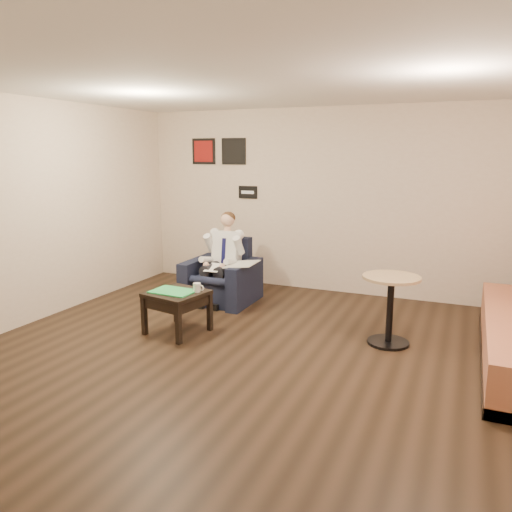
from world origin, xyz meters
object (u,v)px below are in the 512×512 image
at_px(coffee_mug, 197,288).
at_px(armchair, 221,271).
at_px(green_folder, 173,291).
at_px(side_table, 177,312).
at_px(cafe_table, 390,310).
at_px(smartphone, 190,289).
at_px(seated_man, 217,262).

bearing_deg(coffee_mug, armchair, 104.50).
height_order(green_folder, coffee_mug, coffee_mug).
distance_m(side_table, cafe_table, 2.47).
bearing_deg(armchair, green_folder, -87.53).
relative_size(side_table, green_folder, 1.22).
xyz_separation_m(green_folder, smartphone, (0.13, 0.18, -0.00)).
height_order(side_table, smartphone, smartphone).
bearing_deg(green_folder, side_table, 22.70).
height_order(coffee_mug, smartphone, coffee_mug).
relative_size(coffee_mug, smartphone, 0.68).
distance_m(smartphone, cafe_table, 2.35).
bearing_deg(armchair, seated_man, -90.00).
distance_m(seated_man, coffee_mug, 1.18).
bearing_deg(coffee_mug, seated_man, 105.91).
xyz_separation_m(coffee_mug, smartphone, (-0.13, 0.07, -0.05)).
relative_size(coffee_mug, cafe_table, 0.13).
xyz_separation_m(green_folder, cafe_table, (2.43, 0.64, -0.12)).
relative_size(seated_man, green_folder, 2.44).
distance_m(armchair, side_table, 1.37).
xyz_separation_m(armchair, coffee_mug, (0.32, -1.25, 0.11)).
bearing_deg(armchair, coffee_mug, -75.67).
relative_size(seated_man, smartphone, 7.85).
distance_m(seated_man, smartphone, 1.09).
bearing_deg(coffee_mug, green_folder, -157.30).
bearing_deg(side_table, armchair, 94.25).
bearing_deg(green_folder, cafe_table, 14.82).
relative_size(green_folder, coffee_mug, 4.74).
xyz_separation_m(coffee_mug, cafe_table, (2.17, 0.53, -0.16)).
bearing_deg(green_folder, coffee_mug, 22.70).
relative_size(seated_man, coffee_mug, 11.57).
relative_size(armchair, seated_man, 0.75).
height_order(green_folder, cafe_table, cafe_table).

